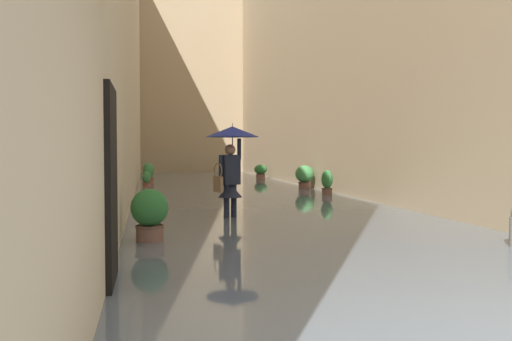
# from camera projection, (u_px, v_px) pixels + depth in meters

# --- Properties ---
(ground_plane) EXTENTS (74.57, 74.57, 0.00)m
(ground_plane) POSITION_uv_depth(u_px,v_px,m) (229.00, 194.00, 18.08)
(ground_plane) COLOR gray
(flood_water) EXTENTS (7.13, 35.83, 0.14)m
(flood_water) POSITION_uv_depth(u_px,v_px,m) (229.00, 192.00, 18.07)
(flood_water) COLOR slate
(flood_water) RESTS_ON ground_plane
(building_facade_left) EXTENTS (2.04, 33.83, 13.61)m
(building_facade_left) POSITION_uv_depth(u_px,v_px,m) (342.00, 1.00, 18.63)
(building_facade_left) COLOR tan
(building_facade_left) RESTS_ON ground_plane
(building_facade_right) EXTENTS (2.04, 33.83, 12.21)m
(building_facade_right) POSITION_uv_depth(u_px,v_px,m) (105.00, 9.00, 17.01)
(building_facade_right) COLOR beige
(building_facade_right) RESTS_ON ground_plane
(building_facade_far) EXTENTS (9.93, 1.80, 11.29)m
(building_facade_far) POSITION_uv_depth(u_px,v_px,m) (191.00, 85.00, 33.33)
(building_facade_far) COLOR tan
(building_facade_far) RESTS_ON ground_plane
(person_wading) EXTENTS (1.12, 1.12, 2.09)m
(person_wading) POSITION_uv_depth(u_px,v_px,m) (231.00, 151.00, 10.80)
(person_wading) COLOR black
(person_wading) RESTS_ON ground_plane
(potted_plant_near_right) EXTENTS (0.48, 0.48, 0.99)m
(potted_plant_near_right) POSITION_uv_depth(u_px,v_px,m) (149.00, 174.00, 21.79)
(potted_plant_near_right) COLOR brown
(potted_plant_near_right) RESTS_ON ground_plane
(potted_plant_near_left) EXTENTS (0.67, 0.67, 0.98)m
(potted_plant_near_left) POSITION_uv_depth(u_px,v_px,m) (305.00, 177.00, 18.79)
(potted_plant_near_left) COLOR brown
(potted_plant_near_left) RESTS_ON ground_plane
(potted_plant_far_right) EXTENTS (0.57, 0.57, 0.94)m
(potted_plant_far_right) POSITION_uv_depth(u_px,v_px,m) (150.00, 216.00, 8.02)
(potted_plant_far_right) COLOR brown
(potted_plant_far_right) RESTS_ON ground_plane
(potted_plant_mid_left) EXTENTS (0.36, 0.36, 0.91)m
(potted_plant_mid_left) POSITION_uv_depth(u_px,v_px,m) (327.00, 184.00, 16.23)
(potted_plant_mid_left) COLOR brown
(potted_plant_mid_left) RESTS_ON ground_plane
(potted_plant_mid_right) EXTENTS (0.33, 0.33, 0.71)m
(potted_plant_mid_right) POSITION_uv_depth(u_px,v_px,m) (146.00, 180.00, 19.91)
(potted_plant_mid_right) COLOR #9E563D
(potted_plant_mid_right) RESTS_ON ground_plane
(potted_plant_far_left) EXTENTS (0.62, 0.62, 0.81)m
(potted_plant_far_left) POSITION_uv_depth(u_px,v_px,m) (261.00, 172.00, 25.49)
(potted_plant_far_left) COLOR brown
(potted_plant_far_left) RESTS_ON ground_plane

